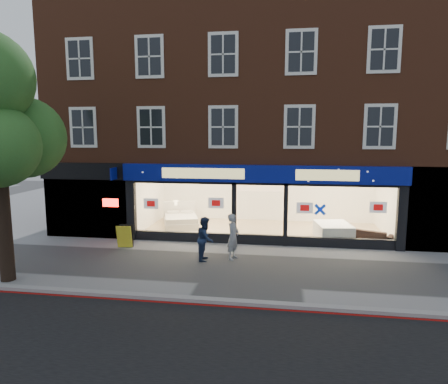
% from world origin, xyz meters
% --- Properties ---
extents(ground, '(120.00, 120.00, 0.00)m').
position_xyz_m(ground, '(0.00, 0.00, 0.00)').
color(ground, gray).
rests_on(ground, ground).
extents(kerb_line, '(60.00, 0.10, 0.01)m').
position_xyz_m(kerb_line, '(0.00, -3.10, 0.01)').
color(kerb_line, '#8C0A07').
rests_on(kerb_line, ground).
extents(kerb_stone, '(60.00, 0.25, 0.12)m').
position_xyz_m(kerb_stone, '(0.00, -2.90, 0.06)').
color(kerb_stone, gray).
rests_on(kerb_stone, ground).
extents(showroom_floor, '(11.00, 4.50, 0.10)m').
position_xyz_m(showroom_floor, '(0.00, 5.25, 0.05)').
color(showroom_floor, tan).
rests_on(showroom_floor, ground).
extents(building, '(19.00, 8.26, 10.30)m').
position_xyz_m(building, '(-0.02, 6.93, 6.67)').
color(building, brown).
rests_on(building, ground).
extents(display_bed, '(2.11, 2.34, 1.09)m').
position_xyz_m(display_bed, '(-3.95, 5.34, 0.41)').
color(display_bed, beige).
rests_on(display_bed, showroom_floor).
extents(bedside_table, '(0.58, 0.58, 0.55)m').
position_xyz_m(bedside_table, '(-4.40, 6.12, 0.38)').
color(bedside_table, brown).
rests_on(bedside_table, showroom_floor).
extents(mattress_stack, '(1.60, 1.90, 0.68)m').
position_xyz_m(mattress_stack, '(3.06, 4.00, 0.44)').
color(mattress_stack, white).
rests_on(mattress_stack, showroom_floor).
extents(sofa, '(1.81, 1.31, 0.49)m').
position_xyz_m(sofa, '(4.60, 3.90, 0.35)').
color(sofa, black).
rests_on(sofa, showroom_floor).
extents(a_board, '(0.64, 0.45, 0.92)m').
position_xyz_m(a_board, '(-5.29, 1.80, 0.46)').
color(a_board, yellow).
rests_on(a_board, ground).
extents(pedestrian_grey, '(0.57, 0.70, 1.67)m').
position_xyz_m(pedestrian_grey, '(-0.82, 0.98, 0.84)').
color(pedestrian_grey, '#93949A').
rests_on(pedestrian_grey, ground).
extents(pedestrian_blue, '(0.65, 0.81, 1.59)m').
position_xyz_m(pedestrian_blue, '(-1.79, 0.69, 0.79)').
color(pedestrian_blue, '#192746').
rests_on(pedestrian_blue, ground).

